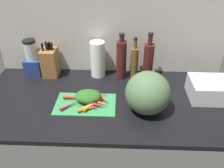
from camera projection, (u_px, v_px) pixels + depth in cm
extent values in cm
cube|color=black|center=(108.00, 100.00, 154.31)|extent=(170.00, 80.00, 3.00)
cube|color=#BCB7AD|center=(110.00, 34.00, 169.35)|extent=(170.00, 3.00, 60.00)
cube|color=#338C4C|center=(85.00, 104.00, 147.74)|extent=(38.37, 23.34, 0.80)
cone|color=orange|center=(96.00, 102.00, 145.96)|extent=(16.00, 8.97, 3.51)
cone|color=red|center=(102.00, 97.00, 149.71)|extent=(11.59, 12.75, 3.52)
cone|color=#B2264C|center=(93.00, 102.00, 146.31)|extent=(11.02, 3.20, 2.37)
cone|color=#B2264C|center=(98.00, 95.00, 152.83)|extent=(13.36, 7.30, 2.45)
cone|color=orange|center=(94.00, 103.00, 144.88)|extent=(13.94, 14.94, 3.01)
cone|color=orange|center=(88.00, 108.00, 141.47)|extent=(13.41, 7.29, 2.09)
cone|color=#B2264C|center=(70.00, 105.00, 144.32)|extent=(11.54, 10.73, 2.06)
cone|color=#B2264C|center=(96.00, 101.00, 146.98)|extent=(11.14, 3.57, 2.64)
cone|color=orange|center=(95.00, 102.00, 146.86)|extent=(11.62, 6.04, 2.16)
cone|color=#B2264C|center=(91.00, 105.00, 144.09)|extent=(11.24, 10.74, 2.57)
cone|color=#B2264C|center=(96.00, 104.00, 143.80)|extent=(12.65, 6.18, 3.39)
cone|color=red|center=(72.00, 97.00, 150.57)|extent=(11.75, 3.81, 2.82)
ellipsoid|color=#2D6023|center=(88.00, 96.00, 147.77)|extent=(16.83, 12.95, 7.12)
ellipsoid|color=#4C6B47|center=(148.00, 93.00, 135.89)|extent=(26.61, 26.44, 26.05)
cube|color=olive|center=(50.00, 63.00, 173.27)|extent=(10.96, 13.63, 21.00)
cylinder|color=black|center=(42.00, 47.00, 164.49)|extent=(1.56, 1.56, 5.50)
cylinder|color=black|center=(46.00, 45.00, 167.27)|extent=(1.50, 1.50, 5.50)
cylinder|color=black|center=(47.00, 47.00, 165.36)|extent=(2.15, 2.15, 5.50)
cylinder|color=black|center=(50.00, 46.00, 166.50)|extent=(1.85, 1.85, 5.50)
cylinder|color=black|center=(51.00, 47.00, 165.42)|extent=(1.88, 1.88, 5.50)
cube|color=navy|center=(34.00, 66.00, 177.12)|extent=(12.03, 12.03, 12.58)
cylinder|color=silver|center=(31.00, 51.00, 170.05)|extent=(9.03, 9.03, 13.31)
cylinder|color=black|center=(29.00, 41.00, 165.93)|extent=(9.21, 9.21, 1.80)
cylinder|color=white|center=(98.00, 59.00, 171.07)|extent=(10.64, 10.64, 27.19)
cylinder|color=#471919|center=(121.00, 60.00, 167.91)|extent=(7.31, 7.31, 28.74)
cylinder|color=#471919|center=(122.00, 39.00, 158.88)|extent=(3.43, 3.43, 4.35)
cylinder|color=black|center=(122.00, 35.00, 157.25)|extent=(3.94, 3.94, 1.60)
cylinder|color=brown|center=(134.00, 63.00, 171.31)|extent=(5.72, 5.72, 22.60)
cylinder|color=brown|center=(135.00, 44.00, 163.30)|extent=(2.34, 2.34, 6.75)
cylinder|color=black|center=(136.00, 39.00, 161.02)|extent=(2.69, 2.69, 1.60)
cylinder|color=#471919|center=(148.00, 62.00, 167.47)|extent=(7.34, 7.34, 26.95)
cylinder|color=#471919|center=(150.00, 40.00, 158.21)|extent=(3.24, 3.24, 6.96)
cylinder|color=black|center=(151.00, 34.00, 155.88)|extent=(3.73, 3.73, 1.60)
cube|color=silver|center=(210.00, 89.00, 151.10)|extent=(26.01, 22.19, 12.43)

